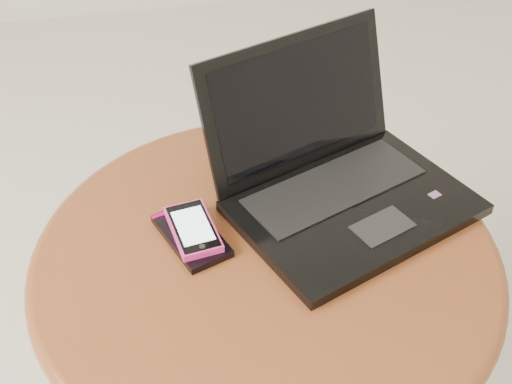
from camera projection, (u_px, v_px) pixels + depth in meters
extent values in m
cylinder|color=#562811|center=(265.00, 361.00, 1.05)|extent=(0.10, 0.10, 0.44)
cylinder|color=brown|center=(266.00, 256.00, 0.90)|extent=(0.60, 0.60, 0.03)
torus|color=brown|center=(266.00, 256.00, 0.90)|extent=(0.63, 0.63, 0.03)
cube|color=black|center=(354.00, 208.00, 0.94)|extent=(0.38, 0.32, 0.02)
cube|color=black|center=(335.00, 186.00, 0.96)|extent=(0.29, 0.19, 0.00)
cube|color=black|center=(383.00, 226.00, 0.90)|extent=(0.09, 0.07, 0.00)
cube|color=red|center=(435.00, 195.00, 0.95)|extent=(0.02, 0.02, 0.00)
cube|color=black|center=(298.00, 102.00, 0.97)|extent=(0.32, 0.17, 0.19)
cube|color=black|center=(299.00, 102.00, 0.96)|extent=(0.28, 0.15, 0.16)
cube|color=black|center=(191.00, 236.00, 0.90)|extent=(0.10, 0.14, 0.01)
cube|color=#B90163|center=(173.00, 210.00, 0.93)|extent=(0.06, 0.03, 0.00)
cube|color=#EF3298|center=(193.00, 229.00, 0.89)|extent=(0.07, 0.11, 0.01)
cube|color=black|center=(193.00, 226.00, 0.89)|extent=(0.06, 0.10, 0.00)
cube|color=silver|center=(193.00, 226.00, 0.89)|extent=(0.05, 0.08, 0.00)
cylinder|color=black|center=(202.00, 247.00, 0.86)|extent=(0.01, 0.01, 0.00)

